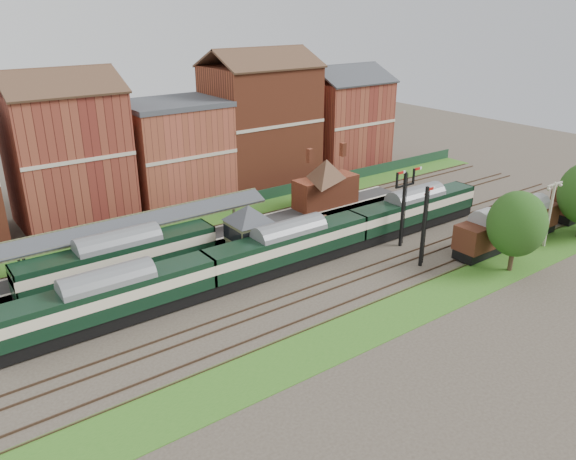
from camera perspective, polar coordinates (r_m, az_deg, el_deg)
ground at (r=54.17m, az=0.62°, el=-3.76°), size 160.00×160.00×0.00m
grass_back at (r=66.61m, az=-7.66°, el=1.13°), size 90.00×4.50×0.06m
grass_front at (r=46.27m, az=9.67°, el=-8.89°), size 90.00×5.00×0.06m
fence at (r=68.03m, az=-8.51°, el=2.18°), size 90.00×0.12×1.50m
platform at (r=59.15m, az=-8.96°, el=-1.21°), size 55.00×3.40×1.00m
signal_box at (r=53.77m, az=-4.00°, el=-0.29°), size 5.40×5.40×6.00m
brick_hut at (r=58.84m, az=2.63°, el=-0.34°), size 3.20×2.64×2.94m
station_building at (r=66.83m, az=3.88°, el=4.91°), size 8.10×8.10×5.90m
canopy at (r=55.42m, az=-14.69°, el=1.25°), size 26.00×3.89×4.08m
semaphore_bracket at (r=58.31m, az=11.66°, el=2.61°), size 3.60×0.25×8.18m
semaphore_siding at (r=54.29m, az=13.65°, el=0.43°), size 1.23×0.25×8.00m
yard_lamp at (r=63.09m, az=25.09°, el=1.80°), size 2.60×0.22×7.00m
town_backdrop at (r=72.24m, az=-11.57°, el=8.32°), size 69.00×10.00×16.00m
dmu_train at (r=52.88m, az=0.13°, el=-1.64°), size 51.89×2.73×3.99m
platform_railcar at (r=52.29m, az=-16.71°, el=-2.82°), size 17.95×2.83×4.13m
goods_van_a at (r=58.98m, az=19.22°, el=-0.55°), size 6.25×2.71×3.79m
goods_van_b at (r=66.04m, az=23.61°, el=1.11°), size 5.97×2.59×3.62m
tree_far at (r=55.68m, az=22.23°, el=0.57°), size 5.38×5.38×7.85m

